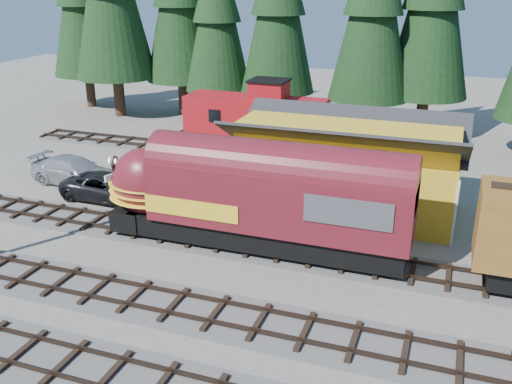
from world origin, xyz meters
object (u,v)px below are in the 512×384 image
(pickup_truck_a, at_px, (108,187))
(pickup_truck_b, at_px, (75,171))
(locomotive, at_px, (246,201))
(caboose, at_px, (256,122))
(depot, at_px, (345,158))

(pickup_truck_a, height_order, pickup_truck_b, pickup_truck_b)
(locomotive, xyz_separation_m, pickup_truck_a, (-9.81, 3.11, -1.65))
(pickup_truck_b, bearing_deg, caboose, -39.30)
(locomotive, bearing_deg, pickup_truck_a, 162.40)
(depot, distance_m, pickup_truck_b, 16.91)
(caboose, xyz_separation_m, pickup_truck_a, (-5.30, -10.89, -1.81))
(depot, relative_size, locomotive, 0.84)
(caboose, height_order, pickup_truck_b, caboose)
(caboose, relative_size, pickup_truck_a, 1.80)
(locomotive, xyz_separation_m, pickup_truck_b, (-13.32, 4.72, -1.57))
(pickup_truck_b, bearing_deg, depot, -79.72)
(depot, height_order, pickup_truck_b, depot)
(locomotive, height_order, pickup_truck_a, locomotive)
(caboose, bearing_deg, depot, -43.57)
(depot, xyz_separation_m, pickup_truck_b, (-16.69, -1.78, -2.10))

